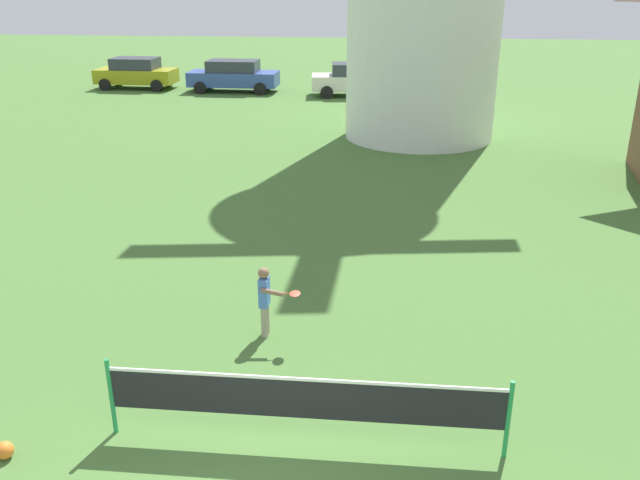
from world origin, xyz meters
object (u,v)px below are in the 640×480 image
parked_car_blue (233,75)px  parked_car_cream (358,79)px  stray_ball (4,450)px  parked_car_mustard (136,73)px  player_far (266,298)px  tennis_net (304,399)px

parked_car_blue → parked_car_cream: (6.31, -0.60, 0.00)m
stray_ball → parked_car_mustard: parked_car_mustard is taller
parked_car_cream → player_far: bearing=-91.1°
player_far → parked_car_blue: size_ratio=0.27×
player_far → parked_car_cream: (0.45, 23.52, 0.12)m
parked_car_blue → parked_car_mustard: bearing=174.5°
player_far → stray_ball: size_ratio=5.37×
player_far → stray_ball: 4.33m
stray_ball → parked_car_blue: bearing=96.5°
tennis_net → parked_car_blue: parked_car_blue is taller
tennis_net → stray_ball: size_ratio=22.26×
parked_car_mustard → parked_car_cream: size_ratio=0.89×
stray_ball → parked_car_cream: parked_car_cream is taller
player_far → parked_car_blue: 24.82m
player_far → tennis_net: bearing=-70.5°
tennis_net → parked_car_cream: 26.22m
parked_car_blue → parked_car_cream: size_ratio=0.98×
parked_car_mustard → parked_car_cream: same height
tennis_net → player_far: size_ratio=4.14×
stray_ball → parked_car_blue: parked_car_blue is taller
stray_ball → parked_car_mustard: 29.19m
parked_car_blue → tennis_net: bearing=-75.7°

